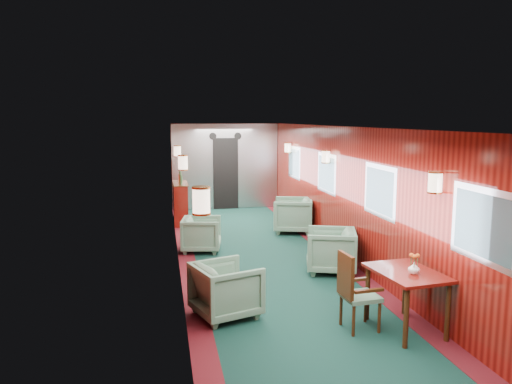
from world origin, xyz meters
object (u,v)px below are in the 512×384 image
side_chair (354,288)px  credenza (180,203)px  armchair_right_near (331,250)px  armchair_left_near (226,290)px  armchair_left_far (202,234)px  dining_table (406,281)px  armchair_right_far (293,215)px

side_chair → credenza: credenza is taller
armchair_right_near → armchair_left_near: bearing=-33.8°
credenza → armchair_right_near: size_ratio=1.58×
armchair_left_near → armchair_left_far: armchair_left_near is taller
armchair_left_near → armchair_right_near: armchair_right_near is taller
dining_table → armchair_left_near: dining_table is taller
armchair_left_near → armchair_left_far: 3.26m
armchair_left_near → armchair_right_near: size_ratio=0.97×
dining_table → armchair_left_near: (-2.07, 0.82, -0.26)m
side_chair → armchair_left_near: 1.62m
credenza → armchair_right_near: credenza is taller
armchair_right_far → armchair_left_far: bearing=-43.1°
dining_table → armchair_right_far: 5.34m
credenza → dining_table: bearing=-70.2°
armchair_left_far → armchair_right_far: 2.48m
dining_table → armchair_right_near: 2.39m
armchair_right_near → armchair_right_far: bearing=-164.8°
side_chair → armchair_right_near: size_ratio=1.20×
dining_table → armchair_left_near: 2.25m
armchair_left_near → armchair_right_far: 4.97m
armchair_right_far → armchair_right_near: bearing=14.0°
credenza → armchair_left_near: size_ratio=1.63×
armchair_left_far → side_chair: bearing=-149.3°
dining_table → armchair_left_far: 4.61m
dining_table → credenza: (-2.44, 6.78, -0.11)m
armchair_left_far → credenza: bearing=16.2°
armchair_right_near → side_chair: bearing=5.3°
credenza → armchair_right_near: 4.98m
credenza → armchair_right_far: size_ratio=1.48×
side_chair → armchair_left_far: (-1.51, 3.96, -0.19)m
side_chair → armchair_right_near: bearing=72.1°
armchair_left_far → armchair_right_near: (2.01, -1.71, 0.03)m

